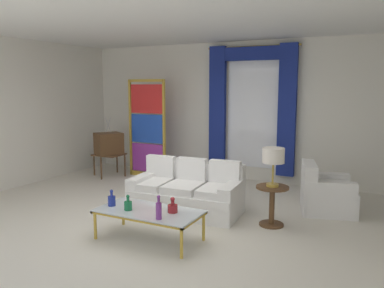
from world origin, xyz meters
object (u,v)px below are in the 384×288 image
object	(u,v)px
armchair_white	(324,194)
peacock_figurine	(154,172)
couch_white_long	(188,193)
table_lamp_brass	(273,157)
bottle_blue_decanter	(112,200)
coffee_table	(149,213)
bottle_amber_squat	(159,210)
round_side_table	(272,202)
bottle_ruby_flask	(173,207)
stained_glass_divider	(147,131)
vintage_tv	(109,145)
bottle_crystal_tall	(128,205)

from	to	relation	value
armchair_white	peacock_figurine	bearing A→B (deg)	173.30
couch_white_long	table_lamp_brass	xyz separation A→B (m)	(1.42, -0.04, 0.72)
table_lamp_brass	peacock_figurine	bearing A→B (deg)	154.00
bottle_blue_decanter	table_lamp_brass	size ratio (longest dim) A/B	0.40
coffee_table	armchair_white	world-z (taller)	armchair_white
bottle_amber_squat	armchair_white	xyz separation A→B (m)	(1.60, 2.54, -0.24)
armchair_white	round_side_table	world-z (taller)	armchair_white
armchair_white	table_lamp_brass	bearing A→B (deg)	-119.83
bottle_ruby_flask	stained_glass_divider	xyz separation A→B (m)	(-2.40, 3.03, 0.58)
couch_white_long	table_lamp_brass	bearing A→B (deg)	-1.52
vintage_tv	peacock_figurine	xyz separation A→B (m)	(1.24, -0.03, -0.51)
bottle_amber_squat	stained_glass_divider	size ratio (longest dim) A/B	0.14
stained_glass_divider	table_lamp_brass	bearing A→B (deg)	-28.29
stained_glass_divider	table_lamp_brass	size ratio (longest dim) A/B	3.86
couch_white_long	bottle_blue_decanter	xyz separation A→B (m)	(-0.47, -1.38, 0.19)
stained_glass_divider	bottle_ruby_flask	bearing A→B (deg)	-51.67
coffee_table	table_lamp_brass	distance (m)	1.95
bottle_crystal_tall	stained_glass_divider	xyz separation A→B (m)	(-1.82, 3.22, 0.58)
bottle_crystal_tall	stained_glass_divider	size ratio (longest dim) A/B	0.10
bottle_blue_decanter	vintage_tv	world-z (taller)	vintage_tv
couch_white_long	armchair_white	xyz separation A→B (m)	(2.01, 0.99, -0.02)
armchair_white	round_side_table	xyz separation A→B (m)	(-0.59, -1.03, 0.07)
coffee_table	stained_glass_divider	xyz separation A→B (m)	(-2.07, 3.11, 0.68)
armchair_white	round_side_table	distance (m)	1.19
coffee_table	bottle_ruby_flask	world-z (taller)	bottle_ruby_flask
stained_glass_divider	peacock_figurine	world-z (taller)	stained_glass_divider
peacock_figurine	round_side_table	xyz separation A→B (m)	(2.96, -1.45, 0.14)
couch_white_long	armchair_white	distance (m)	2.24
couch_white_long	peacock_figurine	distance (m)	2.09
bottle_ruby_flask	round_side_table	size ratio (longest dim) A/B	0.35
couch_white_long	bottle_ruby_flask	world-z (taller)	couch_white_long
round_side_table	table_lamp_brass	world-z (taller)	table_lamp_brass
coffee_table	round_side_table	xyz separation A→B (m)	(1.31, 1.28, -0.02)
bottle_blue_decanter	bottle_crystal_tall	bearing A→B (deg)	-9.89
table_lamp_brass	bottle_blue_decanter	bearing A→B (deg)	-144.52
coffee_table	table_lamp_brass	size ratio (longest dim) A/B	2.46
couch_white_long	bottle_ruby_flask	xyz separation A→B (m)	(0.43, -1.25, 0.17)
couch_white_long	armchair_white	bearing A→B (deg)	26.29
vintage_tv	bottle_ruby_flask	bearing A→B (deg)	-39.89
couch_white_long	round_side_table	size ratio (longest dim) A/B	3.06
armchair_white	stained_glass_divider	size ratio (longest dim) A/B	0.45
bottle_ruby_flask	bottle_blue_decanter	bearing A→B (deg)	-171.67
bottle_blue_decanter	stained_glass_divider	size ratio (longest dim) A/B	0.10
bottle_blue_decanter	bottle_crystal_tall	xyz separation A→B (m)	(0.32, -0.06, -0.01)
couch_white_long	table_lamp_brass	world-z (taller)	table_lamp_brass
coffee_table	vintage_tv	distance (m)	4.01
coffee_table	table_lamp_brass	world-z (taller)	table_lamp_brass
bottle_amber_squat	stained_glass_divider	distance (m)	4.13
round_side_table	bottle_amber_squat	bearing A→B (deg)	-123.73
round_side_table	couch_white_long	bearing A→B (deg)	178.48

